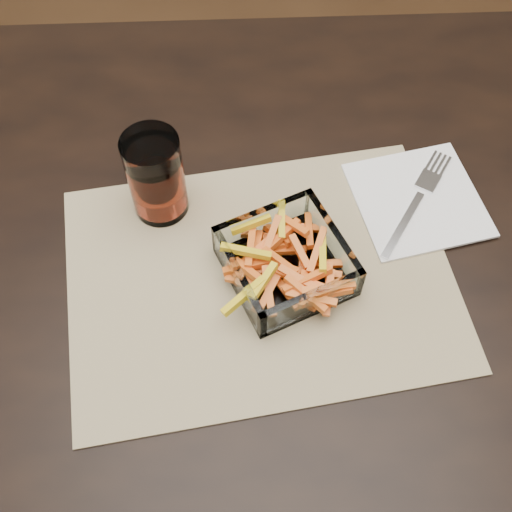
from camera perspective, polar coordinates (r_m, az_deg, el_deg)
The scene contains 6 objects.
dining_table at distance 0.85m, azimuth 5.97°, elevation -3.83°, with size 1.60×0.90×0.75m.
placemat at distance 0.76m, azimuth 0.39°, elevation -1.85°, with size 0.45×0.33×0.00m, color tan.
glass_bowl at distance 0.74m, azimuth 2.70°, elevation -0.64°, with size 0.17×0.17×0.05m.
tumbler at distance 0.78m, azimuth -8.85°, elevation 6.84°, with size 0.07×0.07×0.12m.
napkin at distance 0.84m, azimuth 14.17°, elevation 4.87°, with size 0.15×0.15×0.00m, color white.
fork at distance 0.84m, azimuth 14.16°, elevation 4.90°, with size 0.11×0.16×0.00m.
Camera 1 is at (-0.10, -0.38, 1.41)m, focal length 45.00 mm.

